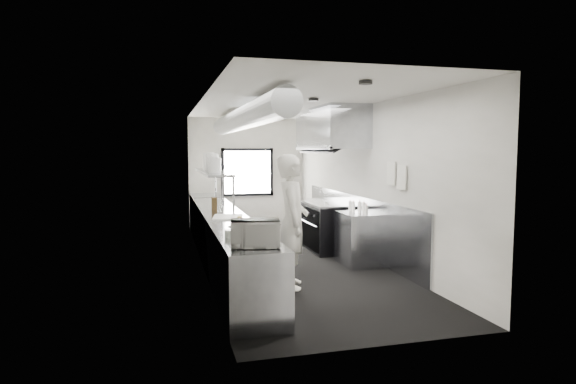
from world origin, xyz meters
TOP-DOWN VIEW (x-y plane):
  - floor at (0.00, 0.00)m, footprint 3.00×8.00m
  - ceiling at (0.00, 0.00)m, footprint 3.00×8.00m
  - wall_back at (0.00, 4.00)m, footprint 3.00×0.02m
  - wall_front at (0.00, -4.00)m, footprint 3.00×0.02m
  - wall_left at (-1.50, 0.00)m, footprint 0.02×8.00m
  - wall_right at (1.50, 0.00)m, footprint 0.02×8.00m
  - wall_cladding at (1.48, 0.30)m, footprint 0.03×5.50m
  - hvac_duct at (-0.70, 0.40)m, footprint 0.40×6.40m
  - service_window at (0.00, 3.96)m, footprint 1.36×0.05m
  - exhaust_hood at (1.10, 0.70)m, footprint 0.81×2.20m
  - prep_counter at (-1.15, -0.50)m, footprint 0.70×6.00m
  - pass_shelf at (-1.19, 1.00)m, footprint 0.45×3.00m
  - range at (1.04, 0.70)m, footprint 0.88×1.60m
  - bottle_station at (1.15, -0.70)m, footprint 0.65×0.80m
  - far_work_table at (-1.15, 3.20)m, footprint 0.70×1.20m
  - notice_sheet_a at (1.47, -1.20)m, footprint 0.02×0.28m
  - notice_sheet_b at (1.47, -1.55)m, footprint 0.02×0.28m
  - line_cook at (-0.35, -1.74)m, footprint 0.60×0.78m
  - microwave at (-1.15, -3.08)m, footprint 0.56×0.46m
  - deli_tub_a at (-1.31, -2.51)m, footprint 0.16×0.16m
  - deli_tub_b at (-1.34, -2.43)m, footprint 0.16×0.16m
  - newspaper at (-1.04, -1.76)m, footprint 0.44×0.49m
  - small_plate at (-1.04, -1.28)m, footprint 0.24×0.24m
  - pastry at (-1.04, -1.28)m, footprint 0.08×0.08m
  - cutting_board at (-1.14, -0.73)m, footprint 0.56×0.69m
  - knife_block at (-1.24, 0.36)m, footprint 0.10×0.21m
  - plate_stack_a at (-1.22, 0.36)m, footprint 0.25×0.25m
  - plate_stack_b at (-1.21, 0.77)m, footprint 0.28×0.28m
  - plate_stack_c at (-1.17, 1.31)m, footprint 0.30×0.30m
  - plate_stack_d at (-1.20, 1.75)m, footprint 0.24×0.24m
  - squeeze_bottle_a at (1.11, -1.04)m, footprint 0.07×0.07m
  - squeeze_bottle_b at (1.14, -0.88)m, footprint 0.08×0.08m
  - squeeze_bottle_c at (1.13, -0.72)m, footprint 0.07×0.07m
  - squeeze_bottle_d at (1.07, -0.59)m, footprint 0.07×0.07m
  - squeeze_bottle_e at (1.07, -0.44)m, footprint 0.06×0.06m

SIDE VIEW (x-z plane):
  - floor at x=0.00m, z-range -0.01..0.01m
  - prep_counter at x=-1.15m, z-range 0.00..0.90m
  - bottle_station at x=1.15m, z-range 0.00..0.90m
  - far_work_table at x=-1.15m, z-range 0.00..0.90m
  - range at x=1.04m, z-range 0.00..0.94m
  - wall_cladding at x=1.48m, z-range 0.00..1.10m
  - newspaper at x=-1.04m, z-range 0.90..0.91m
  - small_plate at x=-1.04m, z-range 0.90..0.92m
  - cutting_board at x=-1.14m, z-range 0.90..0.92m
  - deli_tub_b at x=-1.34m, z-range 0.90..0.99m
  - deli_tub_a at x=-1.31m, z-range 0.90..1.00m
  - pastry at x=-1.04m, z-range 0.92..1.00m
  - line_cook at x=-0.35m, z-range 0.00..1.92m
  - squeeze_bottle_a at x=1.11m, z-range 0.90..1.07m
  - squeeze_bottle_e at x=1.07m, z-range 0.90..1.07m
  - squeeze_bottle_d at x=1.07m, z-range 0.90..1.08m
  - squeeze_bottle_c at x=1.13m, z-range 0.90..1.09m
  - squeeze_bottle_b at x=1.14m, z-range 0.90..1.09m
  - knife_block at x=-1.24m, z-range 0.90..1.12m
  - microwave at x=-1.15m, z-range 0.90..1.20m
  - service_window at x=0.00m, z-range 0.77..2.02m
  - wall_back at x=0.00m, z-range 0.00..2.80m
  - wall_front at x=0.00m, z-range 0.00..2.80m
  - wall_left at x=-1.50m, z-range 0.00..2.80m
  - wall_right at x=1.50m, z-range 0.00..2.80m
  - pass_shelf at x=-1.19m, z-range 1.20..1.88m
  - notice_sheet_b at x=1.47m, z-range 1.36..1.74m
  - notice_sheet_a at x=1.47m, z-range 1.41..1.79m
  - plate_stack_a at x=-1.22m, z-range 1.57..1.83m
  - plate_stack_b at x=-1.21m, z-range 1.57..1.85m
  - plate_stack_c at x=-1.17m, z-range 1.57..1.91m
  - plate_stack_d at x=-1.20m, z-range 1.57..1.92m
  - exhaust_hood at x=1.10m, z-range 1.95..2.83m
  - hvac_duct at x=-0.70m, z-range 2.35..2.75m
  - ceiling at x=0.00m, z-range 2.79..2.80m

